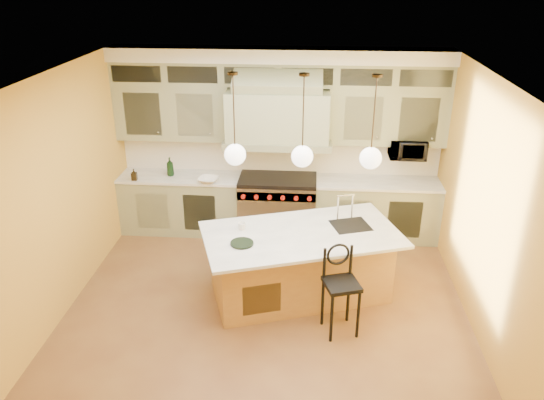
# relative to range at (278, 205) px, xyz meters

# --- Properties ---
(floor) EXTENTS (5.00, 5.00, 0.00)m
(floor) POSITION_rel_range_xyz_m (0.00, -2.14, -0.49)
(floor) COLOR brown
(floor) RESTS_ON ground
(ceiling) EXTENTS (5.00, 5.00, 0.00)m
(ceiling) POSITION_rel_range_xyz_m (0.00, -2.14, 2.41)
(ceiling) COLOR white
(ceiling) RESTS_ON wall_back
(wall_back) EXTENTS (5.00, 0.00, 5.00)m
(wall_back) POSITION_rel_range_xyz_m (0.00, 0.36, 0.96)
(wall_back) COLOR gold
(wall_back) RESTS_ON ground
(wall_front) EXTENTS (5.00, 0.00, 5.00)m
(wall_front) POSITION_rel_range_xyz_m (0.00, -4.64, 0.96)
(wall_front) COLOR gold
(wall_front) RESTS_ON ground
(wall_left) EXTENTS (0.00, 5.00, 5.00)m
(wall_left) POSITION_rel_range_xyz_m (-2.50, -2.14, 0.96)
(wall_left) COLOR gold
(wall_left) RESTS_ON ground
(wall_right) EXTENTS (0.00, 5.00, 5.00)m
(wall_right) POSITION_rel_range_xyz_m (2.50, -2.14, 0.96)
(wall_right) COLOR gold
(wall_right) RESTS_ON ground
(back_cabinetry) EXTENTS (5.00, 0.77, 2.90)m
(back_cabinetry) POSITION_rel_range_xyz_m (0.00, 0.09, 0.94)
(back_cabinetry) COLOR #969971
(back_cabinetry) RESTS_ON floor
(range) EXTENTS (1.20, 0.74, 0.96)m
(range) POSITION_rel_range_xyz_m (0.00, 0.00, 0.00)
(range) COLOR silver
(range) RESTS_ON floor
(kitchen_island) EXTENTS (2.71, 1.99, 1.35)m
(kitchen_island) POSITION_rel_range_xyz_m (0.41, -1.70, -0.01)
(kitchen_island) COLOR #A5733A
(kitchen_island) RESTS_ON floor
(counter_stool) EXTENTS (0.48, 0.48, 1.09)m
(counter_stool) POSITION_rel_range_xyz_m (0.89, -2.42, 0.13)
(counter_stool) COLOR black
(counter_stool) RESTS_ON floor
(microwave) EXTENTS (0.54, 0.37, 0.30)m
(microwave) POSITION_rel_range_xyz_m (1.95, 0.11, 0.96)
(microwave) COLOR black
(microwave) RESTS_ON back_cabinetry
(oil_bottle_a) EXTENTS (0.12, 0.12, 0.30)m
(oil_bottle_a) POSITION_rel_range_xyz_m (-1.69, 0.01, 0.60)
(oil_bottle_a) COLOR black
(oil_bottle_a) RESTS_ON back_cabinetry
(oil_bottle_b) EXTENTS (0.09, 0.09, 0.18)m
(oil_bottle_b) POSITION_rel_range_xyz_m (-2.20, -0.22, 0.54)
(oil_bottle_b) COLOR black
(oil_bottle_b) RESTS_ON back_cabinetry
(fruit_bowl) EXTENTS (0.35, 0.35, 0.08)m
(fruit_bowl) POSITION_rel_range_xyz_m (-1.05, -0.22, 0.49)
(fruit_bowl) COLOR white
(fruit_bowl) RESTS_ON back_cabinetry
(cup) EXTENTS (0.11, 0.11, 0.09)m
(cup) POSITION_rel_range_xyz_m (-0.34, -1.70, 0.48)
(cup) COLOR white
(cup) RESTS_ON kitchen_island
(pendant_left) EXTENTS (0.26, 0.26, 1.11)m
(pendant_left) POSITION_rel_range_xyz_m (-0.40, -1.70, 1.46)
(pendant_left) COLOR #2D2319
(pendant_left) RESTS_ON ceiling
(pendant_center) EXTENTS (0.26, 0.26, 1.11)m
(pendant_center) POSITION_rel_range_xyz_m (0.40, -1.70, 1.46)
(pendant_center) COLOR #2D2319
(pendant_center) RESTS_ON ceiling
(pendant_right) EXTENTS (0.26, 0.26, 1.11)m
(pendant_right) POSITION_rel_range_xyz_m (1.20, -1.70, 1.46)
(pendant_right) COLOR #2D2319
(pendant_right) RESTS_ON ceiling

